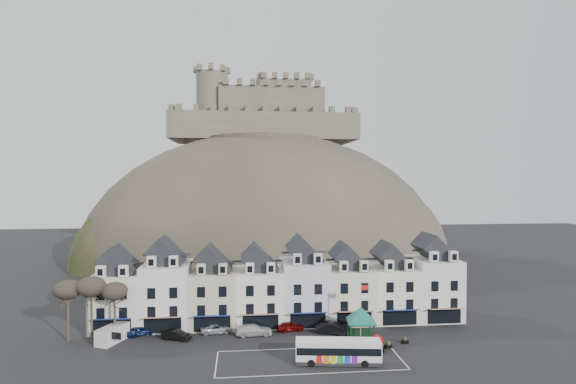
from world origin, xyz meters
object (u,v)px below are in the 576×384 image
object	(u,v)px
red_buoy	(377,343)
car_black	(176,335)
white_van	(112,334)
car_charcoal	(333,328)
flagpole	(361,308)
car_maroon	(290,326)
car_navy	(141,331)
bus_shelter	(361,315)
car_white	(254,330)
car_silver	(216,328)
bus	(338,350)

from	to	relation	value
red_buoy	car_black	world-z (taller)	red_buoy
white_van	car_charcoal	world-z (taller)	white_van
flagpole	car_charcoal	bearing A→B (deg)	140.17
white_van	car_maroon	size ratio (longest dim) A/B	1.29
flagpole	car_black	xyz separation A→B (m)	(-24.74, 2.55, -3.69)
car_navy	car_charcoal	distance (m)	26.72
bus_shelter	car_white	size ratio (longest dim) A/B	1.41
bus_shelter	car_charcoal	size ratio (longest dim) A/B	1.50
car_silver	flagpole	bearing A→B (deg)	-113.85
car_navy	car_black	distance (m)	5.65
red_buoy	white_van	bearing A→B (deg)	168.89
red_buoy	car_silver	size ratio (longest dim) A/B	0.47
car_silver	car_black	bearing A→B (deg)	102.98
bus	car_black	xyz separation A→B (m)	(-20.02, 9.75, -0.89)
car_silver	car_charcoal	distance (m)	16.37
flagpole	car_white	distance (m)	15.14
flagpole	car_maroon	distance (m)	10.80
white_van	car_charcoal	bearing A→B (deg)	23.77
red_buoy	car_charcoal	xyz separation A→B (m)	(-4.23, 6.84, -0.26)
bus_shelter	red_buoy	world-z (taller)	bus_shelter
white_van	bus	bearing A→B (deg)	4.40
bus	car_black	size ratio (longest dim) A/B	2.53
bus_shelter	car_maroon	bearing A→B (deg)	158.09
car_maroon	car_black	bearing A→B (deg)	88.55
car_navy	car_black	bearing A→B (deg)	-138.06
flagpole	car_charcoal	xyz separation A→B (m)	(-3.30, 2.75, -3.56)
car_black	car_charcoal	world-z (taller)	car_charcoal
red_buoy	car_silver	bearing A→B (deg)	156.60
red_buoy	car_black	bearing A→B (deg)	165.51
flagpole	car_black	bearing A→B (deg)	174.12
flagpole	white_van	bearing A→B (deg)	175.53
car_black	car_maroon	bearing A→B (deg)	-62.20
car_charcoal	car_silver	bearing A→B (deg)	105.73
car_charcoal	red_buoy	bearing A→B (deg)	-125.50
red_buoy	car_maroon	xyz separation A→B (m)	(-10.07, 8.51, -0.39)
flagpole	car_charcoal	distance (m)	5.58
car_silver	white_van	bearing A→B (deg)	88.99
bus	car_silver	xyz separation A→B (m)	(-14.82, 11.97, -0.93)
car_navy	car_white	distance (m)	15.68
bus	white_van	world-z (taller)	bus
car_maroon	car_navy	bearing A→B (deg)	80.75
bus	flagpole	bearing A→B (deg)	64.37
bus_shelter	car_white	distance (m)	14.89
car_navy	car_silver	world-z (taller)	car_navy
white_van	car_silver	distance (m)	13.73
white_van	car_white	xyz separation A→B (m)	(18.74, 0.65, -0.31)
bus_shelter	car_black	bearing A→B (deg)	179.93
car_maroon	car_charcoal	size ratio (longest dim) A/B	0.81
bus_shelter	car_maroon	distance (m)	10.61
flagpole	white_van	xyz separation A→B (m)	(-33.09, 2.59, -3.30)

